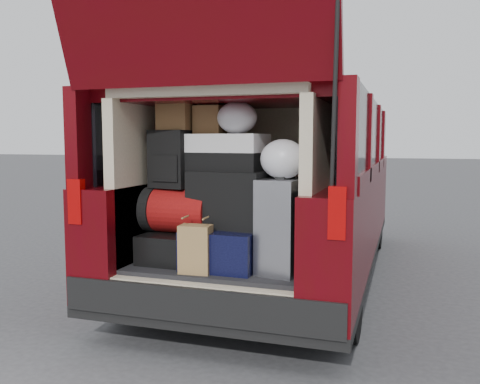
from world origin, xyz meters
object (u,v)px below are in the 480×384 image
object	(u,v)px
navy_hardshell	(228,246)
silver_roller	(285,225)
kraft_bag	(196,249)
red_duffel	(179,210)
black_soft_case	(231,199)
twotone_duffel	(225,152)
backpack	(171,159)
black_hardshell	(174,246)

from	to	relation	value
navy_hardshell	silver_roller	world-z (taller)	silver_roller
kraft_bag	red_duffel	world-z (taller)	red_duffel
kraft_bag	red_duffel	distance (m)	0.44
navy_hardshell	black_soft_case	bearing A→B (deg)	41.53
twotone_duffel	silver_roller	bearing A→B (deg)	-7.51
silver_roller	twotone_duffel	xyz separation A→B (m)	(-0.46, 0.13, 0.48)
kraft_bag	red_duffel	size ratio (longest dim) A/B	0.64
red_duffel	backpack	bearing A→B (deg)	-179.66
black_hardshell	twotone_duffel	world-z (taller)	twotone_duffel
navy_hardshell	red_duffel	bearing A→B (deg)	179.51
twotone_duffel	kraft_bag	bearing A→B (deg)	-95.76
black_hardshell	twotone_duffel	bearing A→B (deg)	10.94
black_soft_case	backpack	world-z (taller)	backpack
silver_roller	black_soft_case	size ratio (longest dim) A/B	1.14
red_duffel	black_soft_case	distance (m)	0.41
silver_roller	twotone_duffel	size ratio (longest dim) A/B	1.08
silver_roller	black_soft_case	bearing A→B (deg)	-179.44
backpack	black_soft_case	bearing A→B (deg)	9.24
black_soft_case	navy_hardshell	bearing A→B (deg)	-131.48
navy_hardshell	kraft_bag	world-z (taller)	kraft_bag
navy_hardshell	backpack	world-z (taller)	backpack
black_hardshell	twotone_duffel	xyz separation A→B (m)	(0.37, 0.06, 0.69)
red_duffel	twotone_duffel	world-z (taller)	twotone_duffel
navy_hardshell	twotone_duffel	world-z (taller)	twotone_duffel
silver_roller	kraft_bag	size ratio (longest dim) A/B	1.95
black_soft_case	twotone_duffel	world-z (taller)	twotone_duffel
twotone_duffel	black_hardshell	bearing A→B (deg)	-162.95
navy_hardshell	kraft_bag	xyz separation A→B (m)	(-0.13, -0.28, 0.03)
black_soft_case	silver_roller	bearing A→B (deg)	-1.09
red_duffel	backpack	world-z (taller)	backpack
black_hardshell	backpack	xyz separation A→B (m)	(-0.02, 0.01, 0.64)
silver_roller	black_soft_case	distance (m)	0.44
backpack	red_duffel	bearing A→B (deg)	7.52
kraft_bag	black_soft_case	size ratio (longest dim) A/B	0.59
backpack	kraft_bag	bearing A→B (deg)	-33.34
kraft_bag	black_hardshell	bearing A→B (deg)	131.67
black_hardshell	backpack	distance (m)	0.64
black_hardshell	silver_roller	distance (m)	0.87
navy_hardshell	backpack	xyz separation A→B (m)	(-0.44, 0.02, 0.61)
red_duffel	navy_hardshell	bearing A→B (deg)	0.44
black_soft_case	kraft_bag	bearing A→B (deg)	-107.50
kraft_bag	backpack	xyz separation A→B (m)	(-0.32, 0.30, 0.58)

